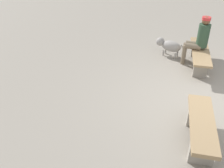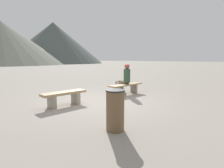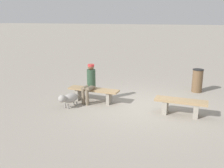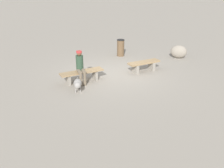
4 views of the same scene
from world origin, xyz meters
name	(u,v)px [view 4 (image 4 of 4)]	position (x,y,z in m)	size (l,w,h in m)	color
ground	(115,74)	(0.00, 0.00, -0.03)	(210.00, 210.00, 0.06)	gray
bench_left	(144,65)	(-1.31, 0.34, 0.33)	(1.54, 0.43, 0.48)	gray
bench_right	(82,74)	(1.65, 0.21, 0.34)	(1.80, 0.45, 0.46)	gray
seated_person	(80,65)	(1.73, 0.31, 0.75)	(0.35, 0.60, 1.33)	#2D4733
dog	(78,84)	(2.13, 1.03, 0.31)	(0.48, 0.81, 0.49)	gray
trash_bin	(121,48)	(-1.61, -2.37, 0.46)	(0.42, 0.42, 0.91)	brown
boulder	(179,52)	(-4.19, -0.58, 0.35)	(0.86, 0.51, 0.70)	gray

